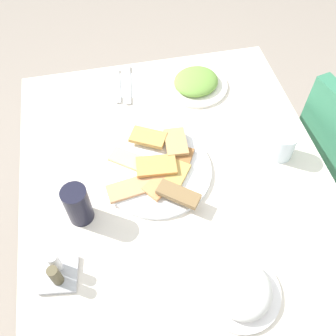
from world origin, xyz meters
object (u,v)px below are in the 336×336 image
(condiment_caddy, at_px, (57,272))
(dining_table, at_px, (175,192))
(paper_napkin, at_px, (123,86))
(pide_platter, at_px, (158,169))
(fork, at_px, (118,85))
(salad_plate_greens, at_px, (196,83))
(salad_plate_rice, at_px, (241,289))
(drinking_glass, at_px, (283,145))
(spoon, at_px, (128,84))
(soda_can, at_px, (78,205))

(condiment_caddy, bearing_deg, dining_table, 123.79)
(paper_napkin, height_order, condiment_caddy, condiment_caddy)
(pide_platter, relative_size, fork, 1.93)
(dining_table, distance_m, salad_plate_greens, 0.40)
(pide_platter, bearing_deg, salad_plate_rice, 17.87)
(fork, relative_size, condiment_caddy, 1.65)
(salad_plate_greens, relative_size, salad_plate_rice, 1.13)
(pide_platter, relative_size, drinking_glass, 3.66)
(spoon, bearing_deg, salad_plate_greens, 84.01)
(soda_can, distance_m, paper_napkin, 0.52)
(pide_platter, bearing_deg, condiment_caddy, -49.07)
(pide_platter, distance_m, salad_plate_rice, 0.40)
(salad_plate_rice, bearing_deg, spoon, -168.57)
(dining_table, distance_m, spoon, 0.42)
(salad_plate_rice, height_order, soda_can, soda_can)
(salad_plate_greens, bearing_deg, pide_platter, -31.41)
(pide_platter, bearing_deg, dining_table, 61.84)
(salad_plate_greens, relative_size, fork, 1.30)
(salad_plate_rice, bearing_deg, pide_platter, -162.13)
(pide_platter, distance_m, spoon, 0.38)
(salad_plate_rice, distance_m, condiment_caddy, 0.44)
(salad_plate_greens, bearing_deg, fork, -101.67)
(paper_napkin, distance_m, spoon, 0.02)
(salad_plate_rice, relative_size, spoon, 1.00)
(salad_plate_rice, height_order, paper_napkin, salad_plate_rice)
(salad_plate_rice, distance_m, paper_napkin, 0.78)
(pide_platter, bearing_deg, drinking_glass, 87.75)
(condiment_caddy, bearing_deg, soda_can, 156.55)
(salad_plate_rice, bearing_deg, paper_napkin, -167.28)
(salad_plate_rice, relative_size, drinking_glass, 2.18)
(salad_plate_greens, xyz_separation_m, paper_napkin, (-0.05, -0.25, -0.02))
(pide_platter, xyz_separation_m, fork, (-0.38, -0.07, -0.01))
(pide_platter, xyz_separation_m, salad_plate_greens, (-0.33, 0.20, 0.00))
(dining_table, bearing_deg, condiment_caddy, -56.21)
(dining_table, xyz_separation_m, paper_napkin, (-0.41, -0.10, 0.09))
(salad_plate_rice, height_order, condiment_caddy, condiment_caddy)
(soda_can, xyz_separation_m, spoon, (-0.48, 0.20, -0.06))
(pide_platter, height_order, salad_plate_rice, salad_plate_rice)
(drinking_glass, height_order, spoon, drinking_glass)
(salad_plate_rice, distance_m, drinking_glass, 0.44)
(dining_table, relative_size, salad_plate_greens, 4.74)
(dining_table, bearing_deg, spoon, -169.01)
(pide_platter, height_order, condiment_caddy, condiment_caddy)
(pide_platter, height_order, spoon, pide_platter)
(salad_plate_greens, height_order, condiment_caddy, condiment_caddy)
(drinking_glass, height_order, paper_napkin, drinking_glass)
(condiment_caddy, bearing_deg, salad_plate_rice, 72.78)
(dining_table, bearing_deg, fork, -164.21)
(soda_can, bearing_deg, pide_platter, 114.07)
(dining_table, distance_m, drinking_glass, 0.35)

